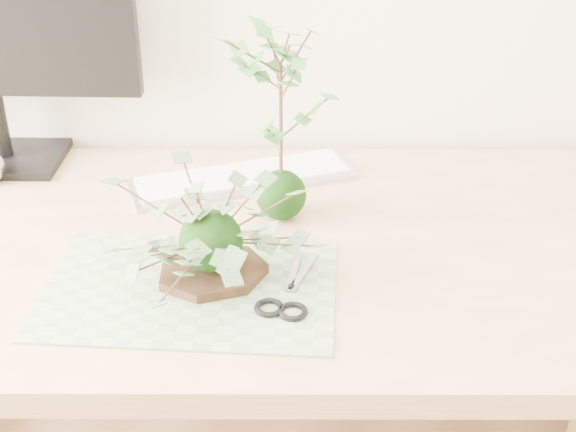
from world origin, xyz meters
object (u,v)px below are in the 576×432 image
at_px(maple_kokedama, 281,78).
at_px(keyboard, 243,178).
at_px(ivy_kokedama, 209,215).
at_px(desk, 261,288).

distance_m(maple_kokedama, keyboard, 0.28).
height_order(ivy_kokedama, keyboard, ivy_kokedama).
relative_size(ivy_kokedama, keyboard, 0.81).
bearing_deg(maple_kokedama, desk, -112.47).
xyz_separation_m(desk, keyboard, (-0.04, 0.21, 0.10)).
bearing_deg(ivy_kokedama, desk, 57.40).
distance_m(ivy_kokedama, maple_kokedama, 0.25).
bearing_deg(ivy_kokedama, keyboard, 84.85).
height_order(ivy_kokedama, maple_kokedama, maple_kokedama).
bearing_deg(maple_kokedama, ivy_kokedama, -118.35).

